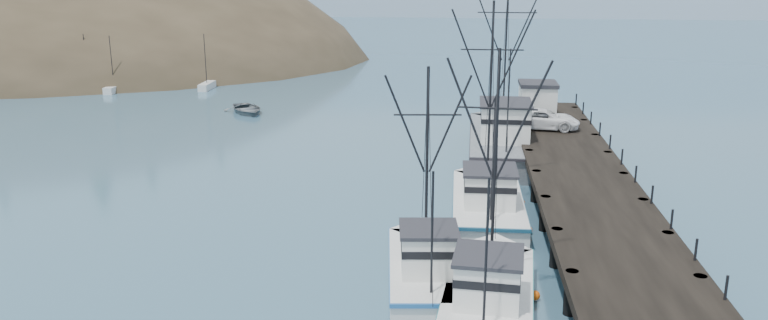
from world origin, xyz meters
TOP-DOWN VIEW (x-y plane):
  - ground at (0.00, 0.00)m, footprint 400.00×400.00m
  - pier at (14.00, 16.00)m, footprint 6.00×44.00m
  - distant_ridge at (10.00, 170.00)m, footprint 360.00×40.00m
  - distant_ridge_far at (-40.00, 185.00)m, footprint 180.00×25.00m
  - moored_sailboats at (-33.22, 56.93)m, footprint 24.07×18.95m
  - trawler_near at (7.97, 0.94)m, footprint 4.60×11.42m
  - trawler_mid at (5.20, 3.51)m, footprint 4.26×10.37m
  - trawler_far at (8.35, 13.38)m, footprint 4.06×12.45m
  - work_vessel at (9.98, 26.79)m, footprint 5.26×16.66m
  - pier_shed at (12.97, 32.01)m, footprint 3.00×3.20m
  - pickup_truck at (13.00, 27.48)m, footprint 5.62×3.04m
  - motorboat at (-13.55, 40.22)m, footprint 5.90×6.40m

SIDE VIEW (x-z plane):
  - ground at x=0.00m, z-range 0.00..0.00m
  - distant_ridge at x=10.00m, z-range -13.00..13.00m
  - distant_ridge_far at x=-40.00m, z-range -9.00..9.00m
  - motorboat at x=-13.55m, z-range -0.54..0.54m
  - moored_sailboats at x=-33.22m, z-range -2.84..3.51m
  - trawler_mid at x=5.20m, z-range -4.36..6.00m
  - trawler_near at x=7.97m, z-range -4.93..6.57m
  - trawler_far at x=8.35m, z-range -5.49..7.13m
  - work_vessel at x=9.98m, z-range -5.68..8.14m
  - pier at x=14.00m, z-range 0.69..2.69m
  - pickup_truck at x=13.00m, z-range 2.00..3.50m
  - pier_shed at x=12.97m, z-range 2.02..4.82m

